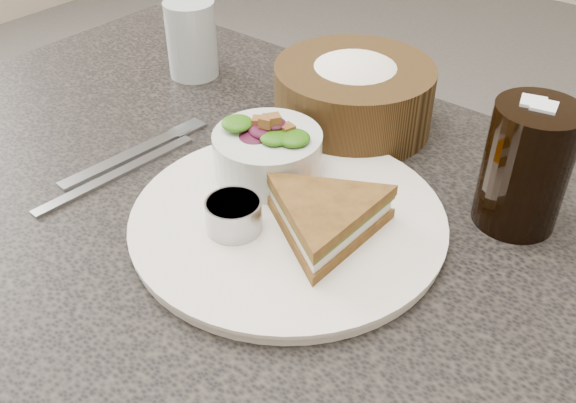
{
  "coord_description": "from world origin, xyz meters",
  "views": [
    {
      "loc": [
        0.37,
        -0.36,
        1.15
      ],
      "look_at": [
        0.06,
        0.02,
        0.78
      ],
      "focal_mm": 40.0,
      "sensor_mm": 36.0,
      "label": 1
    }
  ],
  "objects_px": {
    "sandwich": "(325,218)",
    "dressing_ramekin": "(234,216)",
    "dinner_plate": "(288,221)",
    "cola_glass": "(527,161)",
    "bread_basket": "(354,86)",
    "water_glass": "(192,39)",
    "salad_bowl": "(267,147)"
  },
  "relations": [
    {
      "from": "dinner_plate",
      "to": "water_glass",
      "type": "distance_m",
      "value": 0.36
    },
    {
      "from": "dressing_ramekin",
      "to": "sandwich",
      "type": "bearing_deg",
      "value": 33.56
    },
    {
      "from": "sandwich",
      "to": "dressing_ramekin",
      "type": "distance_m",
      "value": 0.09
    },
    {
      "from": "dressing_ramekin",
      "to": "cola_glass",
      "type": "relative_size",
      "value": 0.38
    },
    {
      "from": "salad_bowl",
      "to": "bread_basket",
      "type": "distance_m",
      "value": 0.16
    },
    {
      "from": "dressing_ramekin",
      "to": "salad_bowl",
      "type": "bearing_deg",
      "value": 111.28
    },
    {
      "from": "bread_basket",
      "to": "cola_glass",
      "type": "xyz_separation_m",
      "value": [
        0.23,
        -0.05,
        0.02
      ]
    },
    {
      "from": "bread_basket",
      "to": "cola_glass",
      "type": "distance_m",
      "value": 0.24
    },
    {
      "from": "dressing_ramekin",
      "to": "water_glass",
      "type": "xyz_separation_m",
      "value": [
        -0.29,
        0.23,
        0.02
      ]
    },
    {
      "from": "bread_basket",
      "to": "cola_glass",
      "type": "bearing_deg",
      "value": -12.71
    },
    {
      "from": "dinner_plate",
      "to": "salad_bowl",
      "type": "relative_size",
      "value": 2.67
    },
    {
      "from": "sandwich",
      "to": "water_glass",
      "type": "xyz_separation_m",
      "value": [
        -0.36,
        0.18,
        0.02
      ]
    },
    {
      "from": "cola_glass",
      "to": "water_glass",
      "type": "relative_size",
      "value": 1.34
    },
    {
      "from": "salad_bowl",
      "to": "water_glass",
      "type": "bearing_deg",
      "value": 151.35
    },
    {
      "from": "dressing_ramekin",
      "to": "bread_basket",
      "type": "height_order",
      "value": "bread_basket"
    },
    {
      "from": "dressing_ramekin",
      "to": "cola_glass",
      "type": "height_order",
      "value": "cola_glass"
    },
    {
      "from": "dinner_plate",
      "to": "dressing_ramekin",
      "type": "xyz_separation_m",
      "value": [
        -0.03,
        -0.05,
        0.02
      ]
    },
    {
      "from": "bread_basket",
      "to": "water_glass",
      "type": "bearing_deg",
      "value": -175.5
    },
    {
      "from": "sandwich",
      "to": "dressing_ramekin",
      "type": "xyz_separation_m",
      "value": [
        -0.07,
        -0.05,
        -0.0
      ]
    },
    {
      "from": "dinner_plate",
      "to": "bread_basket",
      "type": "distance_m",
      "value": 0.21
    },
    {
      "from": "salad_bowl",
      "to": "dressing_ramekin",
      "type": "relative_size",
      "value": 2.15
    },
    {
      "from": "dinner_plate",
      "to": "cola_glass",
      "type": "relative_size",
      "value": 2.21
    },
    {
      "from": "dinner_plate",
      "to": "sandwich",
      "type": "bearing_deg",
      "value": -1.06
    },
    {
      "from": "cola_glass",
      "to": "dinner_plate",
      "type": "bearing_deg",
      "value": -138.43
    },
    {
      "from": "bread_basket",
      "to": "dressing_ramekin",
      "type": "bearing_deg",
      "value": -82.05
    },
    {
      "from": "bread_basket",
      "to": "cola_glass",
      "type": "height_order",
      "value": "cola_glass"
    },
    {
      "from": "dressing_ramekin",
      "to": "cola_glass",
      "type": "distance_m",
      "value": 0.28
    },
    {
      "from": "dinner_plate",
      "to": "cola_glass",
      "type": "height_order",
      "value": "cola_glass"
    },
    {
      "from": "dinner_plate",
      "to": "dressing_ramekin",
      "type": "bearing_deg",
      "value": -119.05
    },
    {
      "from": "water_glass",
      "to": "bread_basket",
      "type": "bearing_deg",
      "value": 4.5
    },
    {
      "from": "dressing_ramekin",
      "to": "bread_basket",
      "type": "distance_m",
      "value": 0.25
    },
    {
      "from": "cola_glass",
      "to": "water_glass",
      "type": "xyz_separation_m",
      "value": [
        -0.48,
        0.03,
        -0.02
      ]
    }
  ]
}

